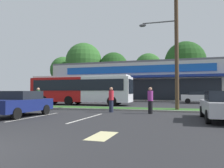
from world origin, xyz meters
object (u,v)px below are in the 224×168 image
Objects in this scene: car_2 at (97,97)px; pedestrian_by_pole at (111,100)px; utility_pole at (175,44)px; pedestrian_mid at (38,99)px; city_bus at (81,89)px; bus_stop_bench at (22,103)px; car_4 at (20,103)px; car_3 at (198,97)px; pedestrian_near_bench at (150,100)px; car_1 at (224,105)px.

pedestrian_by_pole is at bearing -65.44° from car_2.
utility_pole reaches higher than pedestrian_mid.
pedestrian_by_pole reaches higher than car_2.
pedestrian_by_pole is at bearing -52.64° from city_bus.
utility_pole is 0.83× the size of city_bus.
bus_stop_bench is 0.89× the size of pedestrian_by_pole.
pedestrian_mid is at bearing -87.52° from car_2.
car_4 is (-8.77, -6.52, -4.38)m from utility_pole.
bus_stop_bench is 20.36m from car_3.
pedestrian_near_bench is 0.99× the size of pedestrian_mid.
car_4 is 2.38× the size of pedestrian_by_pole.
pedestrian_by_pole is at bearing -115.34° from car_3.
pedestrian_by_pole is at bearing 132.93° from car_4.
bus_stop_bench is 0.37× the size of car_4.
bus_stop_bench is at bearing -130.73° from pedestrian_by_pole.
pedestrian_by_pole is (8.25, -0.74, 0.40)m from bus_stop_bench.
car_2 is at bearing 178.55° from car_3.
car_2 is at bearing 168.93° from pedestrian_by_pole.
car_1 is at bearing -52.15° from car_2.
car_3 is (13.57, -0.34, 0.03)m from car_2.
car_1 is 11.34m from car_4.
bus_stop_bench is 8.29m from pedestrian_by_pole.
car_3 is at bearing 0.05° from car_1.
utility_pole is 2.08× the size of car_2.
car_3 is 2.30× the size of pedestrian_mid.
city_bus reaches higher than pedestrian_mid.
utility_pole is 7.19m from car_1.
utility_pole is 17.18m from car_2.
car_2 is 14.80m from pedestrian_mid.
car_4 reaches higher than car_3.
car_3 is at bearing -21.22° from pedestrian_mid.
utility_pole reaches higher than pedestrian_by_pole.
pedestrian_mid reaches higher than pedestrian_near_bench.
pedestrian_by_pole is (6.06, -7.77, -0.86)m from city_bus.
car_1 is at bearing -64.15° from utility_pole.
bus_stop_bench is 0.90× the size of pedestrian_near_bench.
utility_pole is 2.25× the size of car_4.
pedestrian_near_bench reaches higher than car_2.
city_bus is (-10.41, 5.37, -3.39)m from utility_pole.
pedestrian_mid is at bearing -125.39° from pedestrian_by_pole.
car_1 is at bearing 97.02° from car_4.
car_2 is 1.12× the size of car_3.
car_1 is 4.72m from pedestrian_near_bench.
pedestrian_by_pole reaches higher than bus_stop_bench.
pedestrian_near_bench is at bearing -119.99° from utility_pole.
car_4 is at bearing -136.99° from pedestrian_mid.
pedestrian_near_bench is (-4.00, -14.67, 0.11)m from car_3.
bus_stop_bench is (-2.19, -7.04, -1.26)m from city_bus.
car_2 is 2.58× the size of pedestrian_mid.
car_1 is 1.02× the size of car_2.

